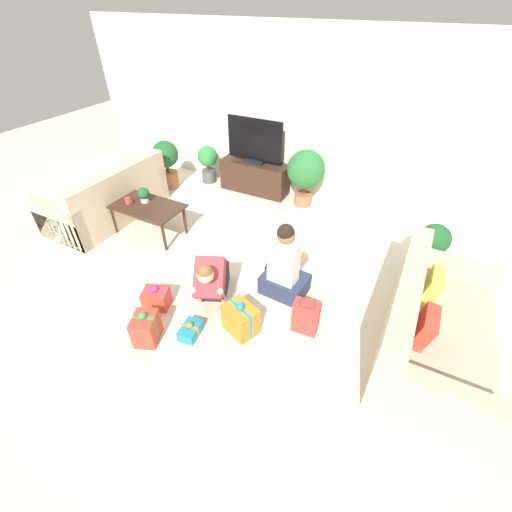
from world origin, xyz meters
TOP-DOWN VIEW (x-y plane):
  - ground_plane at (0.00, 0.00)m, footprint 16.00×16.00m
  - wall_back at (0.00, 2.63)m, footprint 8.40×0.06m
  - sofa_left at (-2.38, 0.52)m, footprint 0.92×1.84m
  - sofa_right at (2.38, 0.06)m, footprint 0.92×1.84m
  - coffee_table at (-1.51, 0.43)m, footprint 1.07×0.59m
  - tv_console at (-0.75, 2.36)m, footprint 1.21×0.40m
  - tv at (-0.75, 2.36)m, footprint 1.00×0.20m
  - potted_plant_back_left at (-1.71, 2.31)m, footprint 0.37×0.37m
  - potted_plant_corner_right at (2.24, 1.34)m, footprint 0.37×0.37m
  - potted_plant_corner_left at (-2.24, 1.79)m, footprint 0.46×0.46m
  - potted_plant_back_right at (0.20, 2.31)m, footprint 0.61×0.61m
  - person_kneeling at (0.10, -0.33)m, footprint 0.59×0.79m
  - person_sitting at (0.79, 0.16)m, footprint 0.55×0.50m
  - dog at (0.55, 0.49)m, footprint 0.19×0.54m
  - gift_box_a at (0.17, -0.88)m, footprint 0.22×0.29m
  - gift_box_b at (-0.42, -0.71)m, footprint 0.35×0.32m
  - gift_box_c at (0.61, -0.58)m, footprint 0.41×0.37m
  - gift_box_d at (-0.19, -1.13)m, footprint 0.32×0.35m
  - gift_bag_a at (1.22, -0.26)m, footprint 0.28×0.19m
  - mug at (-1.75, 0.34)m, footprint 0.12×0.08m
  - tabletop_plant at (-1.58, 0.49)m, footprint 0.17×0.17m

SIDE VIEW (x-z plane):
  - ground_plane at x=0.00m, z-range 0.00..0.00m
  - gift_box_a at x=0.17m, z-range -0.03..0.15m
  - gift_box_b at x=-0.42m, z-range -0.03..0.27m
  - gift_box_d at x=-0.19m, z-range -0.03..0.36m
  - gift_box_c at x=0.61m, z-range -0.03..0.37m
  - gift_bag_a at x=1.22m, z-range -0.01..0.41m
  - dog at x=0.55m, z-range 0.06..0.41m
  - tv_console at x=-0.75m, z-range 0.00..0.55m
  - sofa_left at x=-2.38m, z-range -0.13..0.72m
  - sofa_right at x=2.38m, z-range -0.13..0.72m
  - person_kneeling at x=0.10m, z-range -0.05..0.69m
  - person_sitting at x=0.79m, z-range -0.13..0.86m
  - potted_plant_back_left at x=-1.71m, z-range 0.06..0.74m
  - coffee_table at x=-1.51m, z-range 0.19..0.66m
  - potted_plant_corner_right at x=2.24m, z-range 0.11..0.82m
  - potted_plant_corner_left at x=-2.24m, z-range 0.08..0.93m
  - mug at x=-1.75m, z-range 0.48..0.57m
  - potted_plant_back_right at x=0.20m, z-range 0.13..1.06m
  - tabletop_plant at x=-1.58m, z-range 0.49..0.71m
  - tv at x=-0.75m, z-range 0.51..1.25m
  - wall_back at x=0.00m, z-range 0.00..2.60m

